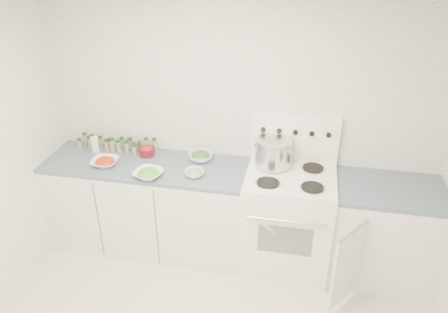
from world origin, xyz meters
TOP-DOWN VIEW (x-y plane):
  - room_walls at (0.00, 0.00)m, footprint 3.54×3.04m
  - counter_left at (-0.82, 1.19)m, footprint 1.85×0.62m
  - stove at (0.48, 1.19)m, footprint 0.76×0.70m
  - counter_right at (1.30, 1.19)m, footprint 0.89×0.95m
  - stock_pot at (0.31, 1.33)m, footprint 0.34×0.32m
  - bowl_tomato at (-1.17, 1.09)m, footprint 0.25×0.25m
  - bowl_snowpea at (-0.71, 0.97)m, footprint 0.29×0.29m
  - bowl_broccoli at (-0.35, 1.35)m, footprint 0.22×0.22m
  - bowl_zucchini at (-0.34, 1.07)m, footprint 0.21×0.21m
  - bowl_pepper at (-0.87, 1.35)m, footprint 0.14×0.14m
  - salt_canister at (-1.37, 1.32)m, footprint 0.09×0.09m
  - tin_can at (-1.00, 1.43)m, footprint 0.09×0.09m
  - spice_cluster at (-1.21, 1.40)m, footprint 0.76×0.16m

SIDE VIEW (x-z plane):
  - counter_right at x=1.30m, z-range 0.00..0.90m
  - counter_left at x=-0.82m, z-range 0.00..0.90m
  - stove at x=0.48m, z-range -0.18..1.18m
  - bowl_zucchini at x=-0.34m, z-range 0.90..0.97m
  - bowl_tomato at x=-1.17m, z-range 0.89..0.97m
  - bowl_snowpea at x=-0.71m, z-range 0.89..0.97m
  - bowl_broccoli at x=-0.35m, z-range 0.90..0.99m
  - bowl_pepper at x=-0.87m, z-range 0.90..0.99m
  - tin_can at x=-1.00m, z-range 0.90..1.01m
  - spice_cluster at x=-1.21m, z-range 0.89..1.03m
  - salt_canister at x=-1.37m, z-range 0.90..1.05m
  - stock_pot at x=0.31m, z-range 0.96..1.20m
  - room_walls at x=0.00m, z-range 0.30..2.82m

